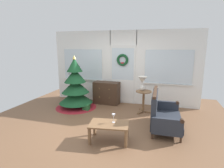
# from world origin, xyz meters

# --- Properties ---
(ground_plane) EXTENTS (6.76, 6.76, 0.00)m
(ground_plane) POSITION_xyz_m (0.00, 0.00, 0.00)
(ground_plane) COLOR brown
(back_wall_with_door) EXTENTS (5.20, 0.19, 2.55)m
(back_wall_with_door) POSITION_xyz_m (0.00, 2.08, 1.28)
(back_wall_with_door) COLOR white
(back_wall_with_door) RESTS_ON ground
(christmas_tree) EXTENTS (1.35, 1.35, 1.73)m
(christmas_tree) POSITION_xyz_m (-1.37, 1.10, 0.62)
(christmas_tree) COLOR #4C331E
(christmas_tree) RESTS_ON ground
(dresser_cabinet) EXTENTS (0.92, 0.47, 0.78)m
(dresser_cabinet) POSITION_xyz_m (-0.52, 1.79, 0.39)
(dresser_cabinet) COLOR #3D281C
(dresser_cabinet) RESTS_ON ground
(settee_sofa) EXTENTS (0.75, 1.37, 0.96)m
(settee_sofa) POSITION_xyz_m (1.43, 0.29, 0.38)
(settee_sofa) COLOR #3D281C
(settee_sofa) RESTS_ON ground
(side_table) EXTENTS (0.50, 0.48, 0.68)m
(side_table) POSITION_xyz_m (0.85, 1.28, 0.48)
(side_table) COLOR brown
(side_table) RESTS_ON ground
(table_lamp) EXTENTS (0.28, 0.28, 0.44)m
(table_lamp) POSITION_xyz_m (0.79, 1.32, 0.96)
(table_lamp) COLOR silver
(table_lamp) RESTS_ON side_table
(coffee_table) EXTENTS (0.91, 0.63, 0.40)m
(coffee_table) POSITION_xyz_m (0.35, -0.68, 0.34)
(coffee_table) COLOR brown
(coffee_table) RESTS_ON ground
(wine_glass) EXTENTS (0.08, 0.08, 0.20)m
(wine_glass) POSITION_xyz_m (0.42, -0.59, 0.54)
(wine_glass) COLOR silver
(wine_glass) RESTS_ON coffee_table
(gift_box) EXTENTS (0.19, 0.18, 0.19)m
(gift_box) POSITION_xyz_m (-0.92, 0.92, 0.10)
(gift_box) COLOR #266633
(gift_box) RESTS_ON ground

